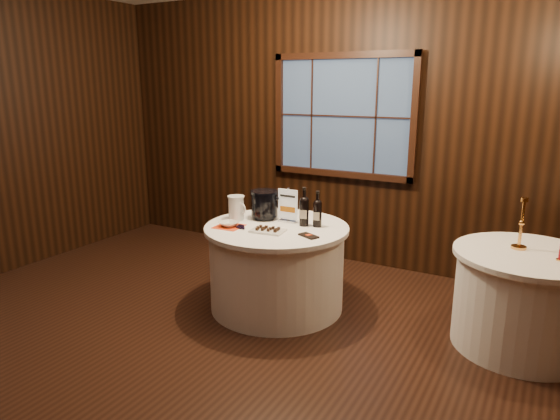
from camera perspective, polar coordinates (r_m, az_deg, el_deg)
The scene contains 16 objects.
ground at distance 3.95m, azimuth -7.89°, elevation -16.19°, with size 6.00×6.00×0.00m, color black.
back_wall at distance 5.60m, azimuth 7.26°, elevation 9.53°, with size 6.00×0.10×3.00m.
main_table at distance 4.54m, azimuth -0.38°, elevation -6.47°, with size 1.28×1.28×0.77m.
side_table at distance 4.30m, azimuth 26.01°, elevation -9.22°, with size 1.08×1.08×0.77m.
sign_stand at distance 4.52m, azimuth 0.93°, elevation -0.05°, with size 0.20×0.09×0.31m.
port_bottle_left at distance 4.40m, azimuth 2.77°, elevation 0.10°, with size 0.08×0.09×0.35m.
port_bottle_right at distance 4.37m, azimuth 4.29°, elevation -0.15°, with size 0.08×0.08×0.32m.
ice_bucket at distance 4.61m, azimuth -1.78°, elevation 0.67°, with size 0.26×0.26×0.27m.
chocolate_plate at distance 4.24m, azimuth -1.41°, elevation -2.29°, with size 0.30×0.22×0.04m.
chocolate_box at distance 4.12m, azimuth 3.29°, elevation -2.96°, with size 0.17×0.09×0.01m, color black.
grape_bunch at distance 4.35m, azimuth -4.40°, elevation -1.88°, with size 0.15×0.09×0.03m.
glass_pitcher at distance 4.62m, azimuth -5.01°, elevation 0.28°, with size 0.21×0.16×0.22m.
orange_napkin at distance 4.42m, azimuth -5.84°, elevation -1.88°, with size 0.23×0.23×0.00m, color red.
cracker_bowl at distance 4.41m, azimuth -5.85°, elevation -1.61°, with size 0.16×0.16×0.04m, color white.
brass_candlestick at distance 4.20m, azimuth 25.81°, elevation -2.11°, with size 0.11×0.11×0.40m.
red_candle at distance 4.07m, azimuth 29.40°, elevation -4.16°, with size 0.05×0.05×0.17m.
Camera 1 is at (2.11, -2.68, 1.99)m, focal length 32.00 mm.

